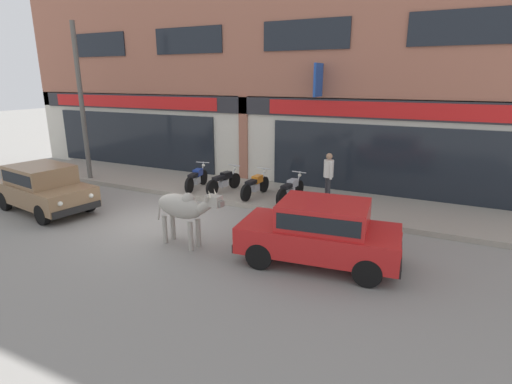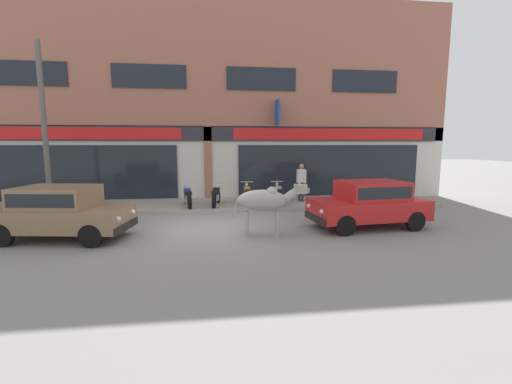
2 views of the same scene
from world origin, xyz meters
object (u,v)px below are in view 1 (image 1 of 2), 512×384
Objects in this scene: cow at (183,207)px; pedestrian at (329,172)px; car_1 at (320,230)px; motorcycle_3 at (291,190)px; car_0 at (43,186)px; motorcycle_1 at (224,181)px; motorcycle_0 at (197,178)px; utility_pole at (82,103)px; motorcycle_2 at (255,185)px.

pedestrian reaches higher than cow.
motorcycle_3 is (-2.15, 3.70, -0.27)m from car_1.
motorcycle_3 is 1.35m from pedestrian.
car_0 is 7.83m from motorcycle_3.
car_1 reaches higher than motorcycle_1.
motorcycle_0 is (3.14, 3.83, -0.27)m from car_0.
pedestrian is (7.88, 4.43, 0.33)m from car_0.
utility_pole is at bearing 117.28° from car_0.
motorcycle_3 is at bearing 120.21° from car_1.
motorcycle_1 is at bearing 107.66° from cow.
motorcycle_0 is 1.12× the size of pedestrian.
motorcycle_3 is (1.28, 0.01, 0.00)m from motorcycle_2.
motorcycle_0 is at bearing -178.62° from motorcycle_2.
utility_pole is at bearing -175.86° from motorcycle_3.
car_0 is at bearing -137.42° from motorcycle_1.
utility_pole reaches higher than cow.
car_1 is 5.04m from motorcycle_2.
car_1 is 2.06× the size of motorcycle_3.
motorcycle_2 is (1.25, -0.01, 0.00)m from motorcycle_1.
motorcycle_1 is at bearing -179.99° from motorcycle_3.
motorcycle_0 is at bearing -178.88° from motorcycle_3.
pedestrian is (2.38, 0.53, 0.60)m from motorcycle_2.
cow is 5.26m from pedestrian.
car_1 is 2.06× the size of motorcycle_2.
utility_pole is (-10.63, 3.08, 2.32)m from car_1.
motorcycle_0 is at bearing 120.65° from cow.
motorcycle_3 is 0.30× the size of utility_pole.
car_0 is 2.36× the size of pedestrian.
utility_pole reaches higher than pedestrian.
motorcycle_3 is at bearing -154.59° from pedestrian.
motorcycle_2 is 2.51m from pedestrian.
car_1 is (3.34, 0.52, -0.19)m from cow.
car_1 is at bearing -47.01° from motorcycle_2.
pedestrian reaches higher than motorcycle_0.
motorcycle_3 is at bearing 0.64° from motorcycle_2.
pedestrian is at bearing 12.68° from motorcycle_2.
cow is 8.41m from utility_pole.
motorcycle_0 is 1.00× the size of motorcycle_1.
motorcycle_1 is at bearing 3.62° from motorcycle_0.
utility_pole is at bearing 163.83° from car_1.
car_0 reaches higher than motorcycle_0.
motorcycle_1 is 1.25m from motorcycle_2.
car_0 is 4.37m from utility_pole.
car_0 is 4.96m from motorcycle_0.
cow is 1.19× the size of motorcycle_3.
cow is 4.23m from motorcycle_2.
motorcycle_3 is (6.78, 3.91, -0.27)m from car_0.
cow reaches higher than motorcycle_0.
motorcycle_1 is (1.11, 0.07, 0.00)m from motorcycle_0.
cow reaches higher than motorcycle_2.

